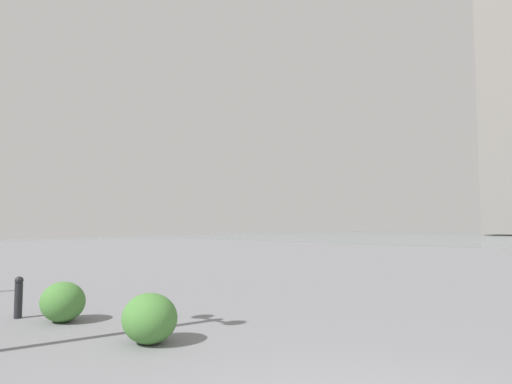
{
  "coord_description": "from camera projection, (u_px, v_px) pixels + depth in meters",
  "views": [
    {
      "loc": [
        -1.05,
        2.38,
        1.51
      ],
      "look_at": [
        6.65,
        -6.83,
        2.35
      ],
      "focal_mm": 31.04,
      "sensor_mm": 36.0,
      "label": 1
    }
  ],
  "objects": [
    {
      "name": "shrub_round",
      "position": [
        63.0,
        302.0,
        6.78
      ],
      "size": [
        0.71,
        0.64,
        0.61
      ],
      "color": "#477F38",
      "rests_on": "ground"
    },
    {
      "name": "shrub_low",
      "position": [
        150.0,
        318.0,
        5.56
      ],
      "size": [
        0.74,
        0.66,
        0.63
      ],
      "color": "#477F38",
      "rests_on": "ground"
    },
    {
      "name": "bollard_near",
      "position": [
        19.0,
        296.0,
        7.04
      ],
      "size": [
        0.13,
        0.13,
        0.66
      ],
      "color": "#232328",
      "rests_on": "ground"
    }
  ]
}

